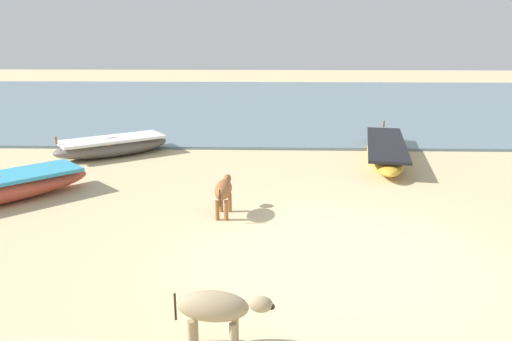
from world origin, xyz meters
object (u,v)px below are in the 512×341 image
object	(u,v)px
fishing_boat_3	(386,150)
fishing_boat_4	(113,146)
calf_near_brown	(224,190)
calf_far_dun	(216,309)

from	to	relation	value
fishing_boat_3	fishing_boat_4	distance (m)	7.21
calf_near_brown	calf_far_dun	size ratio (longest dim) A/B	0.99
calf_near_brown	calf_far_dun	xyz separation A→B (m)	(0.30, -3.83, 0.01)
calf_far_dun	calf_near_brown	bearing A→B (deg)	98.79
fishing_boat_3	calf_far_dun	distance (m)	8.71
calf_near_brown	fishing_boat_4	bearing A→B (deg)	41.60
fishing_boat_4	fishing_boat_3	bearing A→B (deg)	142.91
fishing_boat_4	calf_near_brown	bearing A→B (deg)	92.55
fishing_boat_4	calf_near_brown	world-z (taller)	fishing_boat_4
calf_near_brown	calf_far_dun	distance (m)	3.84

